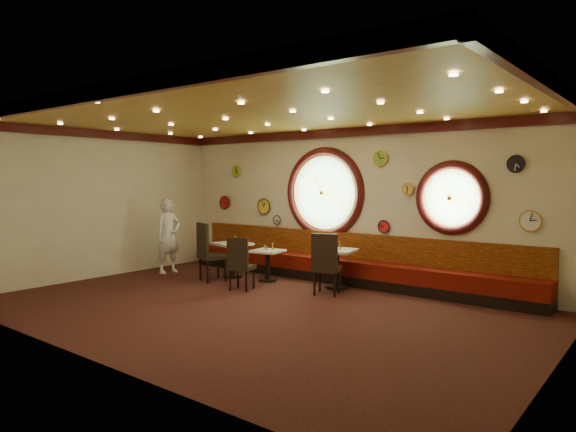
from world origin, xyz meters
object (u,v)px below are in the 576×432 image
object	(u,v)px
condiment_b_pepper	(267,248)
condiment_c_bottle	(340,245)
chair_c	(326,260)
condiment_b_bottle	(273,247)
table_a	(233,255)
condiment_a_salt	(230,240)
condiment_a_pepper	(233,240)
chair_b	(240,260)
condiment_b_salt	(265,247)
condiment_c_salt	(333,246)
condiment_a_bottle	(236,239)
table_c	(336,264)
condiment_c_pepper	(334,247)
chair_a	(208,248)
table_b	(268,262)
waiter	(168,236)

from	to	relation	value
condiment_b_pepper	condiment_c_bottle	size ratio (longest dim) A/B	0.58
chair_c	condiment_b_bottle	world-z (taller)	chair_c
table_a	condiment_a_salt	size ratio (longest dim) A/B	9.78
chair_c	condiment_a_pepper	bearing A→B (deg)	155.31
condiment_a_salt	condiment_b_bottle	distance (m)	1.10
chair_b	chair_c	xyz separation A→B (m)	(1.53, 0.67, 0.07)
condiment_b_salt	condiment_c_salt	size ratio (longest dim) A/B	0.95
condiment_c_bottle	condiment_a_salt	bearing A→B (deg)	-170.87
chair_c	condiment_a_bottle	size ratio (longest dim) A/B	4.64
table_c	condiment_a_pepper	world-z (taller)	condiment_a_pepper
condiment_a_salt	condiment_c_pepper	distance (m)	2.54
table_c	chair_b	bearing A→B (deg)	-135.60
condiment_a_pepper	condiment_b_bottle	world-z (taller)	condiment_a_pepper
condiment_b_salt	chair_a	bearing A→B (deg)	-138.46
condiment_a_salt	condiment_b_bottle	bearing A→B (deg)	8.13
table_b	chair_a	world-z (taller)	chair_a
condiment_b_salt	waiter	world-z (taller)	waiter
waiter	condiment_b_pepper	bearing A→B (deg)	-70.88
condiment_c_pepper	condiment_a_pepper	bearing A→B (deg)	-171.18
chair_b	waiter	size ratio (longest dim) A/B	0.38
condiment_a_salt	condiment_b_salt	xyz separation A→B (m)	(0.92, 0.09, -0.09)
chair_b	condiment_b_bottle	world-z (taller)	chair_b
table_a	waiter	size ratio (longest dim) A/B	0.49
condiment_b_salt	condiment_c_salt	xyz separation A→B (m)	(1.49, 0.36, 0.12)
chair_c	condiment_a_bottle	xyz separation A→B (m)	(-2.54, 0.27, 0.18)
condiment_b_salt	condiment_c_salt	distance (m)	1.53
condiment_a_pepper	condiment_a_bottle	xyz separation A→B (m)	(0.02, 0.06, 0.02)
table_a	condiment_b_pepper	size ratio (longest dim) A/B	8.87
chair_c	condiment_b_pepper	size ratio (longest dim) A/B	7.53
chair_b	condiment_b_pepper	size ratio (longest dim) A/B	6.75
condiment_a_bottle	condiment_c_bottle	world-z (taller)	condiment_c_bottle
table_c	condiment_c_bottle	distance (m)	0.38
condiment_b_salt	waiter	xyz separation A→B (m)	(-2.36, -0.64, 0.14)
table_b	condiment_a_pepper	distance (m)	0.96
condiment_c_salt	condiment_a_pepper	size ratio (longest dim) A/B	0.99
condiment_b_bottle	waiter	size ratio (longest dim) A/B	0.09
table_b	condiment_b_bottle	distance (m)	0.34
table_a	table_b	size ratio (longest dim) A/B	1.20
table_b	condiment_b_pepper	size ratio (longest dim) A/B	7.38
table_a	condiment_a_pepper	bearing A→B (deg)	-26.80
chair_a	chair_b	distance (m)	1.18
table_c	chair_a	xyz separation A→B (m)	(-2.49, -1.08, 0.22)
chair_c	condiment_a_bottle	distance (m)	2.56
chair_a	condiment_c_bottle	distance (m)	2.79
condiment_b_salt	condiment_c_bottle	bearing A→B (deg)	10.95
table_a	condiment_b_salt	xyz separation A→B (m)	(0.80, 0.14, 0.23)
condiment_c_salt	condiment_a_pepper	bearing A→B (deg)	-167.30
table_c	condiment_b_bottle	world-z (taller)	condiment_b_bottle
table_b	condiment_a_salt	bearing A→B (deg)	-175.23
condiment_b_pepper	condiment_c_pepper	size ratio (longest dim) A/B	0.98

